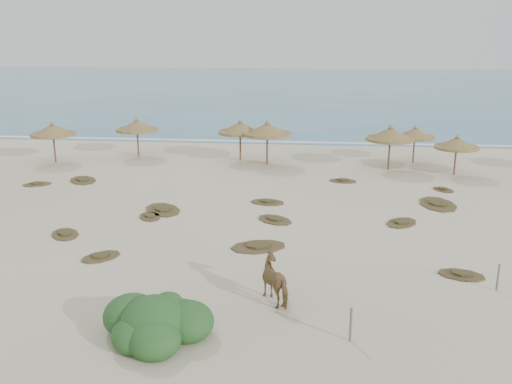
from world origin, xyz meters
TOP-DOWN VIEW (x-y plane):
  - ground at (0.00, 0.00)m, footprint 160.00×160.00m
  - ocean at (0.00, 75.00)m, footprint 200.00×100.00m
  - foam_line at (0.00, 26.00)m, footprint 70.00×0.60m
  - palapa_0 at (-16.30, 16.67)m, footprint 3.71×3.71m
  - palapa_1 at (-10.87, 19.16)m, footprint 3.20×3.20m
  - palapa_2 at (-3.00, 18.61)m, footprint 4.03×4.03m
  - palapa_3 at (-0.94, 17.51)m, footprint 3.40×3.40m
  - palapa_4 at (7.49, 16.69)m, footprint 3.79×3.79m
  - palapa_5 at (9.54, 19.12)m, footprint 3.62×3.62m
  - palapa_6 at (11.64, 15.60)m, footprint 3.37×3.37m
  - horse at (1.21, -3.83)m, footprint 1.77×2.03m
  - fence_post_near at (3.60, -6.31)m, footprint 0.09×0.09m
  - fence_post_far at (9.16, -2.17)m, footprint 0.08×0.08m
  - bush at (-2.37, -6.75)m, footprint 3.54×3.12m
  - scrub_0 at (-9.10, 1.88)m, footprint 2.01×2.21m
  - scrub_1 at (-5.54, 6.05)m, footprint 2.86×3.16m
  - scrub_2 at (-5.89, 4.83)m, footprint 1.64×1.91m
  - scrub_3 at (0.50, 4.98)m, footprint 2.38×2.32m
  - scrub_4 at (6.77, 5.15)m, footprint 2.19×2.34m
  - scrub_5 at (9.19, 8.57)m, footprint 2.20×3.12m
  - scrub_6 at (-12.19, 11.60)m, footprint 2.64×2.89m
  - scrub_7 at (4.25, 13.12)m, footprint 1.84×1.33m
  - scrub_8 at (-14.63, 10.37)m, footprint 2.03×1.74m
  - scrub_9 at (0.04, 1.22)m, footprint 2.92×2.43m
  - scrub_10 at (10.13, 11.61)m, footprint 1.59×1.72m
  - scrub_11 at (-6.44, -0.61)m, footprint 1.99×2.05m
  - scrub_12 at (8.19, -0.98)m, footprint 2.03×1.58m
  - scrub_13 at (-0.12, 7.99)m, footprint 2.06×1.50m

SIDE VIEW (x-z plane):
  - ground at x=0.00m, z-range 0.00..0.00m
  - ocean at x=0.00m, z-range 0.00..0.01m
  - foam_line at x=0.00m, z-range 0.00..0.01m
  - scrub_0 at x=-9.10m, z-range -0.03..0.13m
  - scrub_1 at x=-5.54m, z-range -0.03..0.13m
  - scrub_2 at x=-5.89m, z-range -0.03..0.13m
  - scrub_3 at x=0.50m, z-range -0.03..0.13m
  - scrub_4 at x=6.77m, z-range -0.03..0.13m
  - scrub_8 at x=-14.63m, z-range -0.03..0.13m
  - scrub_9 at x=0.04m, z-range -0.03..0.13m
  - scrub_10 at x=10.13m, z-range -0.03..0.13m
  - scrub_11 at x=-6.44m, z-range -0.03..0.13m
  - scrub_12 at x=8.19m, z-range -0.03..0.13m
  - scrub_13 at x=-0.12m, z-range -0.03..0.13m
  - scrub_5 at x=9.19m, z-range -0.03..0.13m
  - scrub_6 at x=-12.19m, z-range -0.03..0.13m
  - scrub_7 at x=4.25m, z-range -0.03..0.13m
  - fence_post_far at x=9.16m, z-range 0.00..1.03m
  - bush at x=-2.37m, z-range -0.27..1.31m
  - fence_post_near at x=3.60m, z-range 0.00..1.12m
  - horse at x=1.21m, z-range 0.00..1.59m
  - palapa_6 at x=11.64m, z-range 0.75..3.45m
  - palapa_5 at x=9.54m, z-range 0.75..3.46m
  - palapa_0 at x=-16.30m, z-range 0.82..3.77m
  - palapa_1 at x=-10.87m, z-range 0.82..3.78m
  - palapa_2 at x=-3.00m, z-range 0.84..3.87m
  - palapa_4 at x=7.49m, z-range 0.86..3.97m
  - palapa_3 at x=-0.94m, z-range 0.87..4.05m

